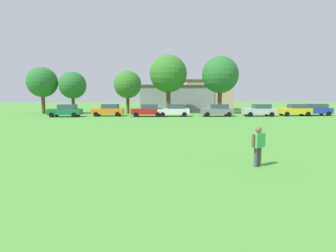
# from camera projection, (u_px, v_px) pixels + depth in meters

# --- Properties ---
(ground_plane) EXTENTS (160.00, 160.00, 0.00)m
(ground_plane) POSITION_uv_depth(u_px,v_px,m) (136.00, 123.00, 29.39)
(ground_plane) COLOR #4C9338
(adult_bystander) EXTENTS (0.68, 0.55, 1.65)m
(adult_bystander) POSITION_uv_depth(u_px,v_px,m) (258.00, 143.00, 11.33)
(adult_bystander) COLOR #4C4C51
(adult_bystander) RESTS_ON ground
(parked_car_green_0) EXTENTS (4.30, 2.02, 1.68)m
(parked_car_green_0) POSITION_uv_depth(u_px,v_px,m) (66.00, 111.00, 36.98)
(parked_car_green_0) COLOR #196B38
(parked_car_green_0) RESTS_ON ground
(parked_car_orange_1) EXTENTS (4.30, 2.02, 1.68)m
(parked_car_orange_1) POSITION_uv_depth(u_px,v_px,m) (108.00, 110.00, 38.39)
(parked_car_orange_1) COLOR orange
(parked_car_orange_1) RESTS_ON ground
(parked_car_red_2) EXTENTS (4.30, 2.02, 1.68)m
(parked_car_red_2) POSITION_uv_depth(u_px,v_px,m) (148.00, 110.00, 37.58)
(parked_car_red_2) COLOR red
(parked_car_red_2) RESTS_ON ground
(parked_car_white_3) EXTENTS (4.30, 2.02, 1.68)m
(parked_car_white_3) POSITION_uv_depth(u_px,v_px,m) (174.00, 110.00, 37.68)
(parked_car_white_3) COLOR white
(parked_car_white_3) RESTS_ON ground
(parked_car_gray_4) EXTENTS (4.30, 2.02, 1.68)m
(parked_car_gray_4) POSITION_uv_depth(u_px,v_px,m) (218.00, 110.00, 37.88)
(parked_car_gray_4) COLOR slate
(parked_car_gray_4) RESTS_ON ground
(parked_car_silver_5) EXTENTS (4.30, 2.02, 1.68)m
(parked_car_silver_5) POSITION_uv_depth(u_px,v_px,m) (259.00, 110.00, 38.03)
(parked_car_silver_5) COLOR silver
(parked_car_silver_5) RESTS_ON ground
(parked_car_yellow_6) EXTENTS (4.30, 2.02, 1.68)m
(parked_car_yellow_6) POSITION_uv_depth(u_px,v_px,m) (295.00, 110.00, 38.73)
(parked_car_yellow_6) COLOR yellow
(parked_car_yellow_6) RESTS_ON ground
(parked_car_blue_7) EXTENTS (4.30, 2.02, 1.68)m
(parked_car_blue_7) POSITION_uv_depth(u_px,v_px,m) (316.00, 110.00, 39.37)
(parked_car_blue_7) COLOR #1E38AD
(parked_car_blue_7) RESTS_ON ground
(tree_far_left) EXTENTS (4.63, 4.63, 7.21)m
(tree_far_left) POSITION_uv_depth(u_px,v_px,m) (42.00, 82.00, 42.62)
(tree_far_left) COLOR brown
(tree_far_left) RESTS_ON ground
(tree_left) EXTENTS (4.20, 4.20, 6.54)m
(tree_left) POSITION_uv_depth(u_px,v_px,m) (73.00, 85.00, 42.85)
(tree_left) COLOR brown
(tree_left) RESTS_ON ground
(tree_center) EXTENTS (4.31, 4.31, 6.72)m
(tree_center) POSITION_uv_depth(u_px,v_px,m) (128.00, 85.00, 43.30)
(tree_center) COLOR brown
(tree_center) RESTS_ON ground
(tree_right) EXTENTS (5.96, 5.96, 9.29)m
(tree_right) POSITION_uv_depth(u_px,v_px,m) (168.00, 74.00, 44.14)
(tree_right) COLOR brown
(tree_right) RESTS_ON ground
(tree_far_right) EXTENTS (5.75, 5.75, 8.96)m
(tree_far_right) POSITION_uv_depth(u_px,v_px,m) (220.00, 75.00, 43.30)
(tree_far_right) COLOR brown
(tree_far_right) RESTS_ON ground
(house_left) EXTENTS (14.00, 9.00, 4.76)m
(house_left) POSITION_uv_depth(u_px,v_px,m) (176.00, 98.00, 54.07)
(house_left) COLOR #9999A3
(house_left) RESTS_ON ground
(house_right) EXTENTS (8.96, 8.62, 5.71)m
(house_right) POSITION_uv_depth(u_px,v_px,m) (206.00, 95.00, 54.20)
(house_right) COLOR beige
(house_right) RESTS_ON ground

